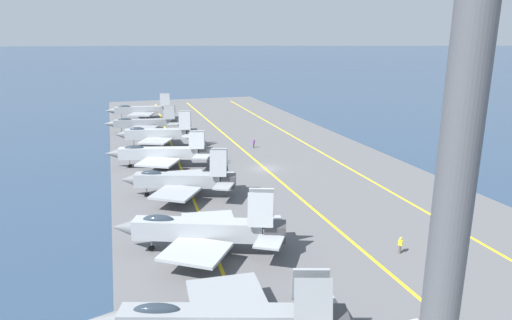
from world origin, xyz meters
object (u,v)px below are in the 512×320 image
Objects in this scene: parked_jet_fourth at (161,153)px; crew_purple_vest at (254,143)px; parked_jet_fifth at (158,134)px; parked_jet_second at (201,229)px; parked_jet_third at (181,180)px; parked_jet_seventh at (142,110)px; parked_jet_sixth at (145,123)px; crew_yellow_vest at (400,244)px.

crew_purple_vest is (8.30, -17.98, -1.39)m from parked_jet_fourth.
parked_jet_fourth is 13.81m from parked_jet_fifth.
parked_jet_second is at bearing 156.18° from crew_purple_vest.
crew_purple_vest is (23.19, -17.07, -1.38)m from parked_jet_third.
parked_jet_fifth is 18.06m from crew_purple_vest.
parked_jet_seventh reaches higher than parked_jet_third.
parked_jet_third reaches higher than parked_jet_sixth.
parked_jet_second is 43.37m from crew_purple_vest.
parked_jet_second is 0.99× the size of parked_jet_fourth.
crew_purple_vest is at bearing -36.36° from parked_jet_third.
parked_jet_fifth is 54.07m from crew_yellow_vest.
parked_jet_sixth is (59.49, 1.00, -0.18)m from parked_jet_second.
parked_jet_sixth is at bearing 177.88° from parked_jet_seventh.
parked_jet_third is 28.67m from parked_jet_fifth.
parked_jet_second is 19.24m from crew_yellow_vest.
parked_jet_third is at bearing -179.91° from parked_jet_fifth.
parked_jet_seventh is 39.81m from crew_purple_vest.
parked_jet_fourth reaches higher than crew_purple_vest.
crew_purple_vest is (39.65, -17.50, -1.49)m from parked_jet_second.
crew_yellow_vest is at bearing -163.58° from parked_jet_sixth.
parked_jet_third is 58.71m from parked_jet_seventh.
parked_jet_sixth is at bearing 5.48° from parked_jet_fifth.
parked_jet_fifth reaches higher than parked_jet_fourth.
parked_jet_sixth is at bearing 0.96° from parked_jet_second.
parked_jet_second is 9.71× the size of crew_purple_vest.
parked_jet_sixth is at bearing 1.05° from parked_jet_fourth.
parked_jet_third is 0.90× the size of parked_jet_seventh.
crew_yellow_vest is 0.98× the size of crew_purple_vest.
parked_jet_seventh reaches higher than crew_yellow_vest.
parked_jet_fifth is (45.12, -0.38, 0.22)m from parked_jet_second.
parked_jet_fourth reaches higher than crew_yellow_vest.
parked_jet_third is 43.05m from parked_jet_sixth.
parked_jet_third is at bearing -176.50° from parked_jet_fourth.
parked_jet_seventh is (15.67, -0.58, 0.43)m from parked_jet_sixth.
parked_jet_fourth is at bearing 3.50° from parked_jet_third.
parked_jet_fourth is 41.69m from crew_yellow_vest.
parked_jet_fourth is 1.05× the size of parked_jet_sixth.
parked_jet_seventh is at bearing -0.09° from parked_jet_fourth.
parked_jet_sixth is at bearing 43.00° from crew_purple_vest.
parked_jet_seventh is at bearing 0.32° from parked_jet_second.
parked_jet_fourth is (14.89, 0.91, 0.01)m from parked_jet_third.
parked_jet_second is 1.00× the size of parked_jet_seventh.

